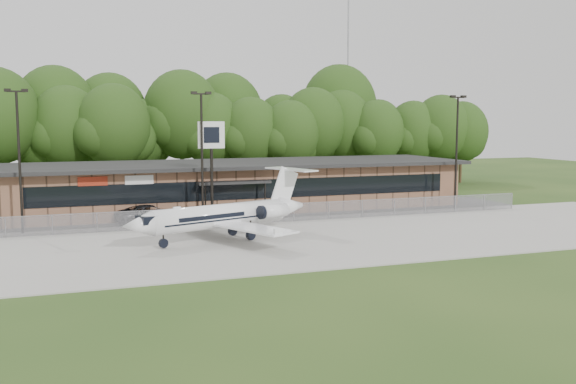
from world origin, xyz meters
name	(u,v)px	position (x,y,z in m)	size (l,w,h in m)	color
ground	(353,264)	(0.00, 0.00, 0.00)	(160.00, 160.00, 0.00)	#224016
apron	(302,239)	(0.00, 8.00, 0.04)	(64.00, 18.00, 0.08)	#9E9B93
parking_lot	(253,215)	(0.00, 19.50, 0.03)	(50.00, 9.00, 0.06)	#383835
terminal	(239,185)	(0.00, 23.94, 2.18)	(41.00, 11.65, 4.30)	brown
fence	(270,214)	(0.00, 15.00, 0.78)	(46.00, 0.04, 1.52)	gray
treeline	(197,125)	(0.00, 42.00, 7.50)	(72.00, 12.00, 15.00)	#1E3B12
radio_mast	(348,87)	(22.00, 48.00, 12.50)	(0.20, 0.20, 25.00)	gray
light_pole_left	(19,150)	(-18.00, 16.50, 5.98)	(1.55, 0.30, 10.23)	black
light_pole_mid	(202,147)	(-5.00, 16.50, 5.98)	(1.55, 0.30, 10.23)	black
light_pole_right	(457,144)	(18.00, 16.50, 5.98)	(1.55, 0.30, 10.23)	black
business_jet	(226,216)	(-5.06, 9.07, 1.69)	(13.89, 12.44, 4.73)	white
suv	(151,214)	(-8.75, 18.37, 0.73)	(2.42, 5.25, 1.46)	#28282A
pole_sign	(211,146)	(-4.19, 16.80, 6.09)	(2.09, 0.29, 7.96)	black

